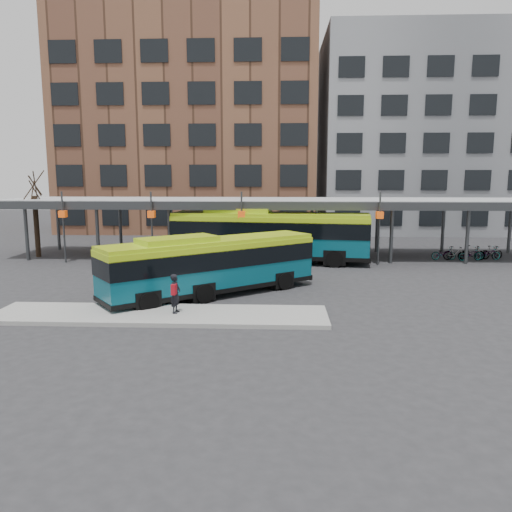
# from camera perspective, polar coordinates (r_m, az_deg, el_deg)

# --- Properties ---
(ground) EXTENTS (120.00, 120.00, 0.00)m
(ground) POSITION_cam_1_polar(r_m,az_deg,el_deg) (23.78, 3.88, -5.11)
(ground) COLOR #28282B
(ground) RESTS_ON ground
(boarding_island) EXTENTS (14.00, 3.00, 0.18)m
(boarding_island) POSITION_cam_1_polar(r_m,az_deg,el_deg) (21.43, -10.91, -6.62)
(boarding_island) COLOR gray
(boarding_island) RESTS_ON ground
(canopy) EXTENTS (40.00, 6.53, 4.80)m
(canopy) POSITION_cam_1_polar(r_m,az_deg,el_deg) (35.95, 3.43, 6.09)
(canopy) COLOR #999B9E
(canopy) RESTS_ON ground
(tree) EXTENTS (1.64, 1.64, 5.60)m
(tree) POSITION_cam_1_polar(r_m,az_deg,el_deg) (39.29, -23.81, 3.44)
(tree) COLOR black
(tree) RESTS_ON ground
(building_brick) EXTENTS (26.00, 14.00, 22.00)m
(building_brick) POSITION_cam_1_polar(r_m,az_deg,el_deg) (56.06, -7.33, 14.43)
(building_brick) COLOR brown
(building_brick) RESTS_ON ground
(building_grey) EXTENTS (24.00, 14.00, 20.00)m
(building_grey) POSITION_cam_1_polar(r_m,az_deg,el_deg) (57.61, 19.83, 12.83)
(building_grey) COLOR slate
(building_grey) RESTS_ON ground
(bus_front) EXTENTS (10.14, 8.62, 3.04)m
(bus_front) POSITION_cam_1_polar(r_m,az_deg,el_deg) (24.51, -5.13, -0.90)
(bus_front) COLOR #084A5B
(bus_front) RESTS_ON ground
(bus_rear) EXTENTS (13.51, 4.54, 3.66)m
(bus_rear) POSITION_cam_1_polar(r_m,az_deg,el_deg) (33.90, 1.52, 2.51)
(bus_rear) COLOR #084A5B
(bus_rear) RESTS_ON ground
(pedestrian) EXTENTS (0.46, 0.66, 1.65)m
(pedestrian) POSITION_cam_1_polar(r_m,az_deg,el_deg) (21.10, -9.19, -4.23)
(pedestrian) COLOR black
(pedestrian) RESTS_ON boarding_island
(bike_rack) EXTENTS (5.21, 1.60, 1.06)m
(bike_rack) POSITION_cam_1_polar(r_m,az_deg,el_deg) (37.81, 23.31, 0.28)
(bike_rack) COLOR slate
(bike_rack) RESTS_ON ground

